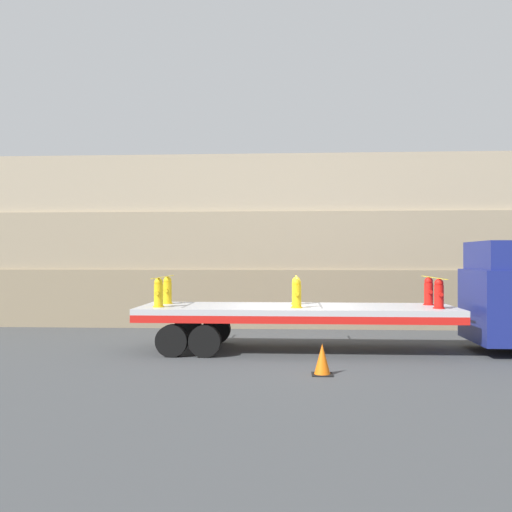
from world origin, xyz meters
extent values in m
plane|color=#3F4244|center=(0.00, 0.00, 0.00)|extent=(120.00, 120.00, 0.00)
cube|color=#84755B|center=(0.00, 6.18, 1.08)|extent=(60.00, 3.00, 2.16)
cube|color=gray|center=(0.00, 6.33, 3.23)|extent=(60.00, 3.00, 2.16)
cube|color=tan|center=(0.00, 6.48, 5.39)|extent=(60.00, 3.00, 2.16)
cube|color=navy|center=(5.87, 0.00, 2.68)|extent=(1.84, 2.33, 0.78)
cube|color=#B2B2B7|center=(0.00, 0.00, 1.18)|extent=(8.80, 2.58, 0.16)
cube|color=red|center=(0.00, -1.25, 1.00)|extent=(8.80, 0.08, 0.20)
cube|color=red|center=(0.00, 1.25, 1.00)|extent=(8.80, 0.08, 0.20)
cylinder|color=black|center=(-2.42, -1.19, 0.42)|extent=(0.85, 0.30, 0.85)
cylinder|color=black|center=(-2.42, 1.19, 0.42)|extent=(0.85, 0.30, 0.85)
cylinder|color=black|center=(-3.30, -1.19, 0.42)|extent=(0.85, 0.30, 0.85)
cylinder|color=black|center=(-3.30, 1.19, 0.42)|extent=(0.85, 0.30, 0.85)
cylinder|color=gold|center=(-3.80, -0.57, 1.27)|extent=(0.31, 0.31, 0.03)
cylinder|color=gold|center=(-3.80, -0.57, 1.57)|extent=(0.25, 0.25, 0.63)
sphere|color=gold|center=(-3.80, -0.57, 1.94)|extent=(0.24, 0.24, 0.24)
cylinder|color=gold|center=(-3.80, -0.75, 1.64)|extent=(0.11, 0.12, 0.11)
cylinder|color=gold|center=(-3.80, -0.39, 1.64)|extent=(0.11, 0.12, 0.11)
cylinder|color=gold|center=(-3.80, 0.57, 1.27)|extent=(0.31, 0.31, 0.03)
cylinder|color=gold|center=(-3.80, 0.57, 1.57)|extent=(0.25, 0.25, 0.63)
sphere|color=gold|center=(-3.80, 0.57, 1.94)|extent=(0.24, 0.24, 0.24)
cylinder|color=gold|center=(-3.80, 0.39, 1.64)|extent=(0.11, 0.12, 0.11)
cylinder|color=gold|center=(-3.80, 0.75, 1.64)|extent=(0.11, 0.12, 0.11)
cylinder|color=gold|center=(0.00, -0.57, 1.27)|extent=(0.31, 0.31, 0.03)
cylinder|color=gold|center=(0.00, -0.57, 1.57)|extent=(0.25, 0.25, 0.63)
sphere|color=gold|center=(0.00, -0.57, 1.94)|extent=(0.24, 0.24, 0.24)
cylinder|color=gold|center=(0.00, -0.75, 1.64)|extent=(0.11, 0.12, 0.11)
cylinder|color=gold|center=(0.00, -0.39, 1.64)|extent=(0.11, 0.12, 0.11)
cylinder|color=gold|center=(0.00, 0.57, 1.27)|extent=(0.31, 0.31, 0.03)
cylinder|color=gold|center=(0.00, 0.57, 1.57)|extent=(0.25, 0.25, 0.63)
sphere|color=gold|center=(0.00, 0.57, 1.94)|extent=(0.24, 0.24, 0.24)
cylinder|color=gold|center=(0.00, 0.39, 1.64)|extent=(0.11, 0.12, 0.11)
cylinder|color=gold|center=(0.00, 0.75, 1.64)|extent=(0.11, 0.12, 0.11)
cylinder|color=red|center=(3.80, -0.57, 1.27)|extent=(0.31, 0.31, 0.03)
cylinder|color=red|center=(3.80, -0.57, 1.57)|extent=(0.25, 0.25, 0.63)
sphere|color=red|center=(3.80, -0.57, 1.94)|extent=(0.24, 0.24, 0.24)
cylinder|color=red|center=(3.80, -0.75, 1.64)|extent=(0.11, 0.12, 0.11)
cylinder|color=red|center=(3.80, -0.39, 1.64)|extent=(0.11, 0.12, 0.11)
cylinder|color=red|center=(3.80, 0.57, 1.27)|extent=(0.31, 0.31, 0.03)
cylinder|color=red|center=(3.80, 0.57, 1.57)|extent=(0.25, 0.25, 0.63)
sphere|color=red|center=(3.80, 0.57, 1.94)|extent=(0.24, 0.24, 0.24)
cylinder|color=red|center=(3.80, 0.39, 1.64)|extent=(0.11, 0.12, 0.11)
cylinder|color=red|center=(3.80, 0.75, 1.64)|extent=(0.11, 0.12, 0.11)
cube|color=yellow|center=(-3.80, 0.00, 2.06)|extent=(0.05, 2.78, 0.01)
cube|color=yellow|center=(0.00, 0.00, 2.06)|extent=(0.05, 2.78, 0.01)
cube|color=yellow|center=(3.80, 0.00, 2.06)|extent=(0.05, 2.78, 0.01)
cube|color=black|center=(0.54, -3.27, 0.01)|extent=(0.47, 0.47, 0.03)
cone|color=orange|center=(0.54, -3.27, 0.36)|extent=(0.36, 0.36, 0.67)
camera|label=1|loc=(-0.17, -16.07, 2.65)|focal=40.00mm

